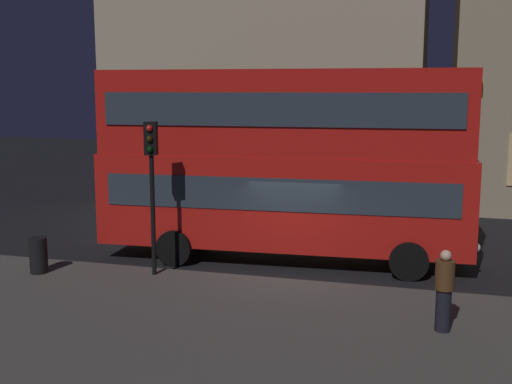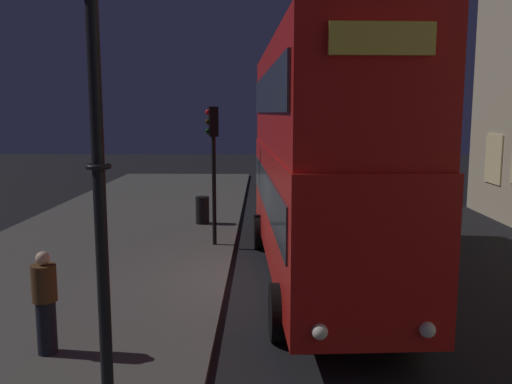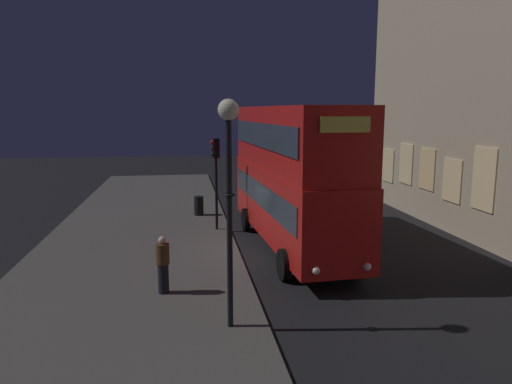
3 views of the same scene
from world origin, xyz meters
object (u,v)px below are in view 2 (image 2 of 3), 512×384
(pedestrian, at_px, (45,302))
(double_decker_bus, at_px, (318,153))
(traffic_light_near_kerb, at_px, (213,146))
(street_lamp, at_px, (96,99))
(litter_bin, at_px, (202,210))

(pedestrian, bearing_deg, double_decker_bus, 121.89)
(traffic_light_near_kerb, height_order, street_lamp, street_lamp)
(litter_bin, bearing_deg, street_lamp, 1.44)
(street_lamp, distance_m, pedestrian, 4.33)
(street_lamp, height_order, litter_bin, street_lamp)
(litter_bin, bearing_deg, traffic_light_near_kerb, 12.49)
(street_lamp, distance_m, litter_bin, 13.27)
(double_decker_bus, height_order, traffic_light_near_kerb, double_decker_bus)
(pedestrian, distance_m, litter_bin, 10.44)
(street_lamp, xyz_separation_m, litter_bin, (-12.79, -0.32, -3.51))
(street_lamp, relative_size, pedestrian, 3.25)
(street_lamp, relative_size, litter_bin, 5.74)
(street_lamp, bearing_deg, litter_bin, -178.56)
(double_decker_bus, distance_m, litter_bin, 7.21)
(litter_bin, bearing_deg, double_decker_bus, 30.09)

